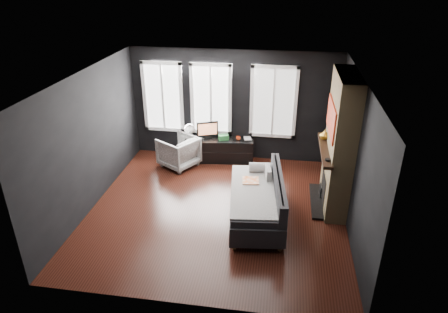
# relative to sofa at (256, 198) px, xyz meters

# --- Properties ---
(floor) EXTENTS (5.00, 5.00, 0.00)m
(floor) POSITION_rel_sofa_xyz_m (-0.79, 0.17, -0.46)
(floor) COLOR black
(floor) RESTS_ON ground
(ceiling) EXTENTS (5.00, 5.00, 0.00)m
(ceiling) POSITION_rel_sofa_xyz_m (-0.79, 0.17, 2.24)
(ceiling) COLOR white
(ceiling) RESTS_ON ground
(wall_back) EXTENTS (5.00, 0.02, 2.70)m
(wall_back) POSITION_rel_sofa_xyz_m (-0.79, 2.67, 0.89)
(wall_back) COLOR black
(wall_back) RESTS_ON ground
(wall_left) EXTENTS (0.02, 5.00, 2.70)m
(wall_left) POSITION_rel_sofa_xyz_m (-3.29, 0.17, 0.89)
(wall_left) COLOR black
(wall_left) RESTS_ON ground
(wall_right) EXTENTS (0.02, 5.00, 2.70)m
(wall_right) POSITION_rel_sofa_xyz_m (1.71, 0.17, 0.89)
(wall_right) COLOR black
(wall_right) RESTS_ON ground
(windows) EXTENTS (4.00, 0.16, 1.76)m
(windows) POSITION_rel_sofa_xyz_m (-1.24, 2.63, 1.92)
(windows) COLOR white
(windows) RESTS_ON wall_back
(fireplace) EXTENTS (0.70, 1.62, 2.70)m
(fireplace) POSITION_rel_sofa_xyz_m (1.51, 0.77, 0.89)
(fireplace) COLOR #93724C
(fireplace) RESTS_ON floor
(sofa) EXTENTS (1.29, 2.23, 0.92)m
(sofa) POSITION_rel_sofa_xyz_m (0.00, 0.00, 0.00)
(sofa) COLOR #242426
(sofa) RESTS_ON floor
(stripe_pillow) EXTENTS (0.15, 0.40, 0.39)m
(stripe_pillow) POSITION_rel_sofa_xyz_m (0.18, 0.51, 0.20)
(stripe_pillow) COLOR gray
(stripe_pillow) RESTS_ON sofa
(armchair) EXTENTS (1.04, 1.06, 0.81)m
(armchair) POSITION_rel_sofa_xyz_m (-2.03, 1.95, -0.05)
(armchair) COLOR white
(armchair) RESTS_ON floor
(media_console) EXTENTS (1.72, 0.70, 0.58)m
(media_console) POSITION_rel_sofa_xyz_m (-1.11, 2.41, -0.17)
(media_console) COLOR black
(media_console) RESTS_ON floor
(monitor) EXTENTS (0.54, 0.30, 0.48)m
(monitor) POSITION_rel_sofa_xyz_m (-1.40, 2.42, 0.36)
(monitor) COLOR black
(monitor) RESTS_ON media_console
(desk_fan) EXTENTS (0.35, 0.35, 0.37)m
(desk_fan) POSITION_rel_sofa_xyz_m (-1.83, 2.35, 0.30)
(desk_fan) COLOR gray
(desk_fan) RESTS_ON media_console
(mug) EXTENTS (0.11, 0.09, 0.11)m
(mug) POSITION_rel_sofa_xyz_m (-0.64, 2.41, 0.17)
(mug) COLOR red
(mug) RESTS_ON media_console
(book) EXTENTS (0.18, 0.05, 0.24)m
(book) POSITION_rel_sofa_xyz_m (-0.51, 2.50, 0.24)
(book) COLOR #A19481
(book) RESTS_ON media_console
(storage_box) EXTENTS (0.27, 0.22, 0.13)m
(storage_box) POSITION_rel_sofa_xyz_m (-1.00, 2.37, 0.18)
(storage_box) COLOR #2B7838
(storage_box) RESTS_ON media_console
(mantel_vase) EXTENTS (0.20, 0.21, 0.20)m
(mantel_vase) POSITION_rel_sofa_xyz_m (1.26, 1.22, 0.87)
(mantel_vase) COLOR yellow
(mantel_vase) RESTS_ON fireplace
(mantel_clock) EXTENTS (0.12, 0.12, 0.04)m
(mantel_clock) POSITION_rel_sofa_xyz_m (1.26, 0.22, 0.79)
(mantel_clock) COLOR black
(mantel_clock) RESTS_ON fireplace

